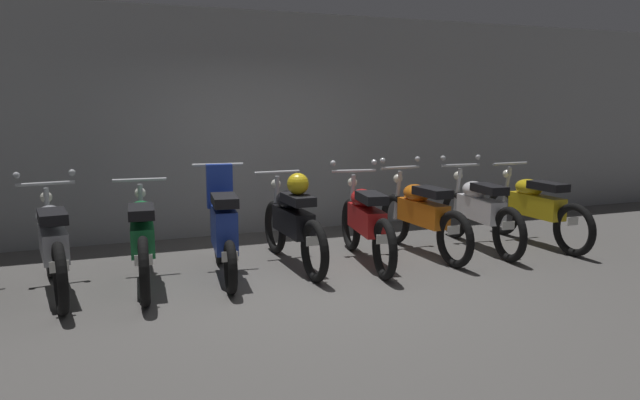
# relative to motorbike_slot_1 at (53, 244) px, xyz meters

# --- Properties ---
(ground_plane) EXTENTS (80.00, 80.00, 0.00)m
(ground_plane) POSITION_rel_motorbike_slot_1_xyz_m (2.47, -0.52, -0.49)
(ground_plane) COLOR #565451
(back_wall) EXTENTS (16.00, 0.30, 3.09)m
(back_wall) POSITION_rel_motorbike_slot_1_xyz_m (2.47, 2.11, 1.05)
(back_wall) COLOR gray
(back_wall) RESTS_ON ground
(motorbike_slot_1) EXTENTS (0.59, 1.95, 1.15)m
(motorbike_slot_1) POSITION_rel_motorbike_slot_1_xyz_m (0.00, 0.00, 0.00)
(motorbike_slot_1) COLOR black
(motorbike_slot_1) RESTS_ON ground
(motorbike_slot_2) EXTENTS (0.56, 1.95, 1.03)m
(motorbike_slot_2) POSITION_rel_motorbike_slot_1_xyz_m (0.83, -0.04, -0.00)
(motorbike_slot_2) COLOR black
(motorbike_slot_2) RESTS_ON ground
(motorbike_slot_3) EXTENTS (0.56, 1.68, 1.18)m
(motorbike_slot_3) POSITION_rel_motorbike_slot_1_xyz_m (1.65, -0.03, 0.03)
(motorbike_slot_3) COLOR black
(motorbike_slot_3) RESTS_ON ground
(motorbike_slot_4) EXTENTS (0.56, 1.95, 1.08)m
(motorbike_slot_4) POSITION_rel_motorbike_slot_1_xyz_m (2.47, 0.10, 0.03)
(motorbike_slot_4) COLOR black
(motorbike_slot_4) RESTS_ON ground
(motorbike_slot_5) EXTENTS (0.58, 1.94, 1.15)m
(motorbike_slot_5) POSITION_rel_motorbike_slot_1_xyz_m (3.30, -0.07, 0.00)
(motorbike_slot_5) COLOR black
(motorbike_slot_5) RESTS_ON ground
(motorbike_slot_6) EXTENTS (0.59, 1.95, 1.15)m
(motorbike_slot_6) POSITION_rel_motorbike_slot_1_xyz_m (4.11, 0.06, 0.00)
(motorbike_slot_6) COLOR black
(motorbike_slot_6) RESTS_ON ground
(motorbike_slot_7) EXTENTS (0.59, 1.95, 1.15)m
(motorbike_slot_7) POSITION_rel_motorbike_slot_1_xyz_m (4.94, 0.04, 0.00)
(motorbike_slot_7) COLOR black
(motorbike_slot_7) RESTS_ON ground
(motorbike_slot_8) EXTENTS (0.56, 1.95, 1.03)m
(motorbike_slot_8) POSITION_rel_motorbike_slot_1_xyz_m (5.76, -0.03, -0.00)
(motorbike_slot_8) COLOR black
(motorbike_slot_8) RESTS_ON ground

